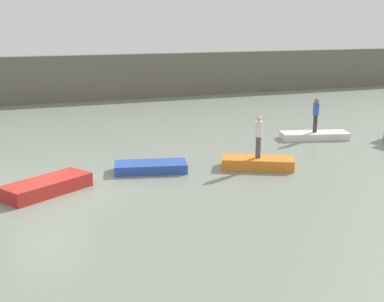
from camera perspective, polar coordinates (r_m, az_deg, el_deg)
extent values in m
plane|color=gray|center=(19.34, -15.98, -4.51)|extent=(120.00, 120.00, 0.00)
cube|color=#666056|center=(40.69, -18.99, 7.53)|extent=(80.00, 1.20, 3.56)
cube|color=red|center=(19.21, -16.02, -3.83)|extent=(3.43, 2.74, 0.51)
cube|color=#2B4CAD|center=(21.18, -4.68, -1.81)|extent=(3.19, 1.92, 0.38)
cube|color=orange|center=(21.77, 7.40, -1.33)|extent=(3.22, 2.42, 0.46)
cube|color=white|center=(27.79, 13.62, 1.71)|extent=(3.75, 2.07, 0.36)
cylinder|color=#4C4C56|center=(21.60, 7.46, 0.43)|extent=(0.22, 0.22, 0.92)
cylinder|color=white|center=(21.43, 7.53, 2.47)|extent=(0.32, 0.32, 0.65)
sphere|color=beige|center=(21.34, 7.57, 3.62)|extent=(0.22, 0.22, 0.22)
cylinder|color=#38332D|center=(27.66, 13.70, 3.00)|extent=(0.22, 0.22, 0.92)
cylinder|color=blue|center=(27.53, 13.79, 4.60)|extent=(0.32, 0.32, 0.65)
sphere|color=#936B4C|center=(27.46, 13.85, 5.53)|extent=(0.26, 0.26, 0.26)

